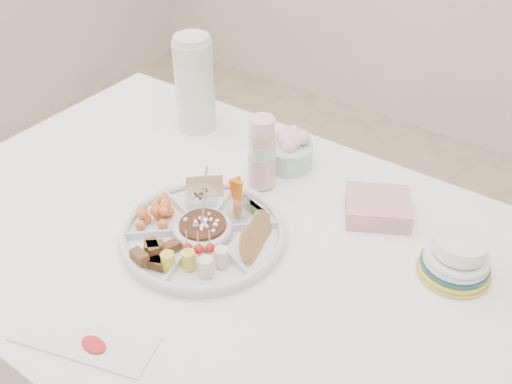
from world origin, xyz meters
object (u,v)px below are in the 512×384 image
Objects in this scene: dining_table at (222,335)px; plate_stack at (457,256)px; party_tray at (203,231)px; thermos at (194,83)px.

plate_stack is at bearing 21.28° from dining_table.
plate_stack is (0.50, 0.20, 0.43)m from dining_table.
plate_stack reaches higher than dining_table.
party_tray is (-0.01, -0.03, 0.40)m from dining_table.
thermos is at bearing 135.15° from dining_table.
thermos reaches higher than party_tray.
plate_stack is (0.52, 0.23, 0.03)m from party_tray.
party_tray is at bearing -115.93° from dining_table.
dining_table is 0.40m from party_tray.
thermos is (-0.35, 0.35, 0.53)m from dining_table.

